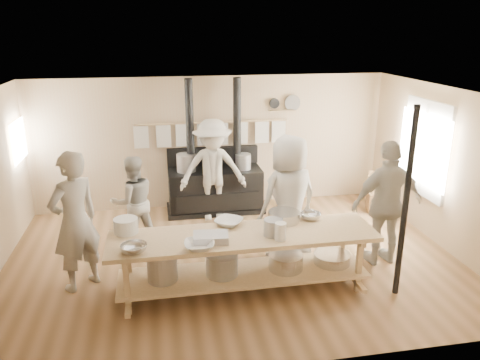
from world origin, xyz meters
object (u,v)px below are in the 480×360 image
object	(u,v)px
roasting_pan	(211,238)
cook_center	(289,199)
cook_far_left	(75,222)
cook_left	(133,202)
prep_table	(243,256)
chair	(377,200)
cook_right	(387,203)
cook_by_window	(213,170)
stove	(215,185)

from	to	relation	value
roasting_pan	cook_center	bearing A→B (deg)	35.36
cook_far_left	cook_left	world-z (taller)	cook_far_left
prep_table	cook_center	distance (m)	1.26
chair	cook_right	bearing A→B (deg)	-97.60
prep_table	cook_by_window	bearing A→B (deg)	91.64
stove	cook_left	size ratio (longest dim) A/B	1.69
cook_far_left	roasting_pan	size ratio (longest dim) A/B	4.39
cook_left	cook_by_window	world-z (taller)	cook_by_window
cook_right	cook_by_window	size ratio (longest dim) A/B	1.01
stove	cook_center	xyz separation A→B (m)	(0.86, -2.22, 0.48)
cook_center	chair	bearing A→B (deg)	-162.07
cook_right	chair	world-z (taller)	cook_right
stove	roasting_pan	world-z (taller)	stove
stove	roasting_pan	distance (m)	3.21
stove	chair	size ratio (longest dim) A/B	3.35
cook_far_left	cook_center	bearing A→B (deg)	144.69
cook_right	cook_center	bearing A→B (deg)	-18.46
prep_table	roasting_pan	distance (m)	0.61
cook_far_left	cook_by_window	xyz separation A→B (m)	(2.15, 2.12, -0.03)
prep_table	chair	size ratio (longest dim) A/B	4.64
cook_far_left	roasting_pan	xyz separation A→B (m)	(1.77, -0.64, -0.09)
cook_center	cook_far_left	bearing A→B (deg)	-12.02
cook_far_left	cook_right	world-z (taller)	cook_far_left
cook_left	cook_by_window	xyz separation A→B (m)	(1.43, 0.90, 0.19)
stove	prep_table	world-z (taller)	stove
cook_by_window	cook_right	bearing A→B (deg)	-41.53
cook_by_window	roasting_pan	distance (m)	2.79
cook_by_window	chair	distance (m)	3.33
cook_left	cook_by_window	bearing A→B (deg)	-164.64
cook_center	cook_by_window	xyz separation A→B (m)	(-0.93, 1.83, -0.04)
stove	cook_right	size ratio (longest dim) A/B	1.34
cook_center	cook_right	size ratio (longest dim) A/B	1.03
prep_table	roasting_pan	size ratio (longest dim) A/B	8.00
cook_right	chair	distance (m)	2.30
cook_left	roasting_pan	distance (m)	2.14
prep_table	cook_by_window	xyz separation A→B (m)	(-0.08, 2.62, 0.44)
prep_table	cook_center	xyz separation A→B (m)	(0.86, 0.79, 0.48)
prep_table	stove	bearing A→B (deg)	89.96
cook_right	cook_by_window	xyz separation A→B (m)	(-2.36, 2.19, -0.01)
cook_far_left	roasting_pan	bearing A→B (deg)	119.36
cook_left	roasting_pan	size ratio (longest dim) A/B	3.42
cook_left	cook_center	distance (m)	2.55
cook_left	chair	bearing A→B (deg)	171.63
prep_table	roasting_pan	world-z (taller)	roasting_pan
cook_left	chair	size ratio (longest dim) A/B	1.98
prep_table	cook_right	bearing A→B (deg)	10.64
cook_left	cook_by_window	distance (m)	1.70
cook_far_left	cook_center	distance (m)	3.09
prep_table	chair	world-z (taller)	prep_table
cook_right	chair	bearing A→B (deg)	-117.93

